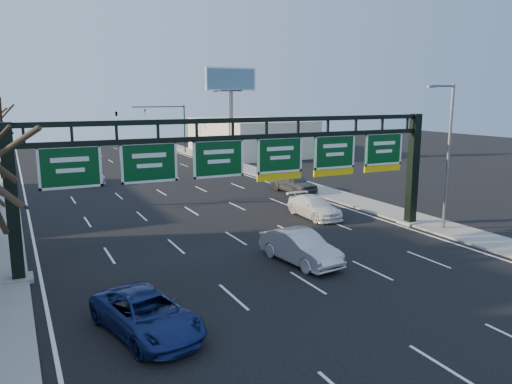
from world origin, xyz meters
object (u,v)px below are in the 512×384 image
car_silver_sedan (300,247)px  car_white_wagon (314,207)px  sign_gantry (253,165)px  car_blue_suv (147,314)px

car_silver_sedan → car_white_wagon: (5.95, 7.93, -0.09)m
sign_gantry → car_blue_suv: size_ratio=4.72×
car_blue_suv → car_silver_sedan: bearing=11.7°
car_blue_suv → car_silver_sedan: size_ratio=1.05×
car_blue_suv → car_white_wagon: (14.82, 12.10, -0.00)m
car_blue_suv → car_silver_sedan: (8.86, 4.17, 0.09)m
sign_gantry → car_blue_suv: (-7.89, -7.65, -3.91)m
car_silver_sedan → car_white_wagon: car_silver_sedan is taller
car_blue_suv → car_white_wagon: bearing=25.7°
sign_gantry → car_silver_sedan: (0.97, -3.48, -3.81)m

